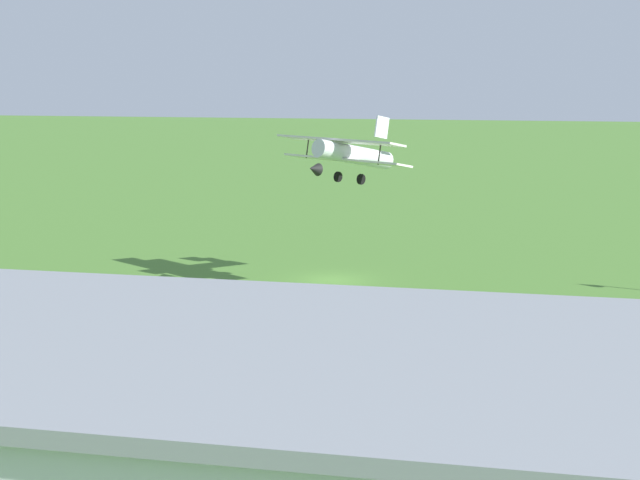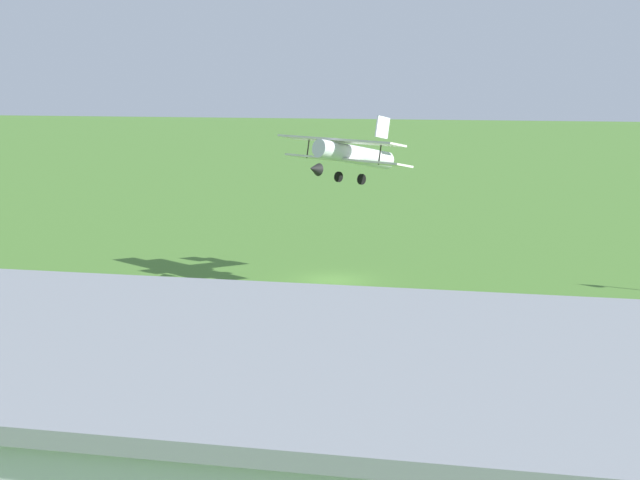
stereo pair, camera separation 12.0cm
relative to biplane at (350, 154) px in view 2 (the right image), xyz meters
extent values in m
plane|color=#47752D|center=(1.36, -1.59, -8.13)|extent=(400.00, 400.00, 0.00)
cube|color=gray|center=(-1.47, 38.12, -1.06)|extent=(30.72, 12.64, 0.35)
cube|color=#384251|center=(-1.58, 32.34, -5.30)|extent=(10.00, 0.35, 5.66)
cylinder|color=silver|center=(-0.18, -0.27, -0.08)|extent=(4.35, 5.78, 2.19)
cone|color=black|center=(1.67, 2.52, -0.71)|extent=(1.09, 1.11, 0.88)
cube|color=silver|center=(0.20, 0.30, -0.37)|extent=(8.48, 6.31, 0.38)
cube|color=silver|center=(0.53, 0.80, 0.83)|extent=(8.48, 6.31, 0.38)
cube|color=silver|center=(-1.58, -2.37, 1.45)|extent=(0.81, 1.15, 1.48)
cube|color=silver|center=(-1.68, -2.53, 0.43)|extent=(2.66, 2.19, 0.24)
cylinder|color=black|center=(0.81, -0.50, -1.46)|extent=(0.47, 0.61, 0.64)
cylinder|color=black|center=(-0.77, 0.55, -1.46)|extent=(0.47, 0.61, 0.64)
cylinder|color=#332D28|center=(2.82, -1.08, 0.23)|extent=(0.24, 0.31, 1.28)
cylinder|color=#332D28|center=(-2.09, 2.18, 0.23)|extent=(0.24, 0.31, 1.28)
cylinder|color=navy|center=(-11.70, 23.37, -7.70)|extent=(0.45, 0.45, 0.86)
cylinder|color=beige|center=(-11.70, 23.37, -6.97)|extent=(0.53, 0.53, 0.61)
sphere|color=brown|center=(-11.70, 23.37, -6.55)|extent=(0.23, 0.23, 0.23)
cylinder|color=#72338C|center=(-14.12, 21.65, -7.70)|extent=(0.35, 0.35, 0.87)
cylinder|color=#B23333|center=(-14.12, 21.65, -6.96)|extent=(0.41, 0.41, 0.62)
sphere|color=#9E704C|center=(-14.12, 21.65, -6.53)|extent=(0.24, 0.24, 0.24)
camera|label=1|loc=(-10.03, 58.68, 5.03)|focal=55.96mm
camera|label=2|loc=(-10.14, 58.66, 5.03)|focal=55.96mm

